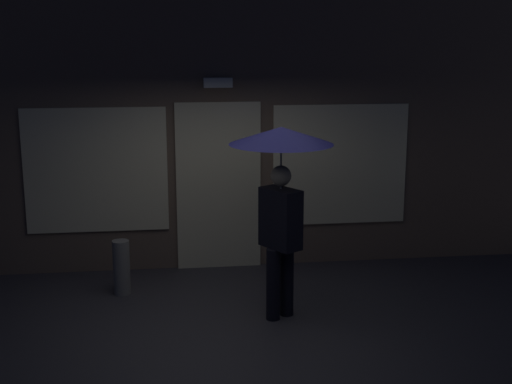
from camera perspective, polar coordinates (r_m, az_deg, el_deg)
name	(u,v)px	position (r m, az deg, el deg)	size (l,w,h in m)	color
ground_plane	(236,334)	(7.38, -1.68, -11.55)	(18.00, 18.00, 0.00)	#38353A
building_facade	(217,102)	(9.10, -3.24, 7.35)	(9.58, 0.48, 4.41)	brown
person_with_umbrella	(281,171)	(7.32, 2.05, 1.74)	(1.10, 1.10, 2.10)	black
sidewalk_bollard	(122,267)	(8.48, -10.95, -6.09)	(0.20, 0.20, 0.66)	slate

